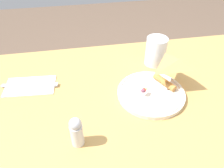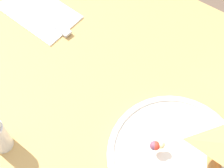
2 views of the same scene
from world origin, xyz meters
The scene contains 4 objects.
dining_table centered at (0.00, 0.00, 0.64)m, with size 1.28×0.74×0.75m.
plate_pizza centered at (-0.05, 0.02, 0.76)m, with size 0.25×0.25×0.05m.
napkin_folded centered at (0.39, -0.11, 0.75)m, with size 0.20×0.13×0.00m.
butter_knife centered at (0.38, -0.11, 0.76)m, with size 0.22×0.05×0.01m.
Camera 2 is at (-0.08, 0.26, 1.37)m, focal length 55.00 mm.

